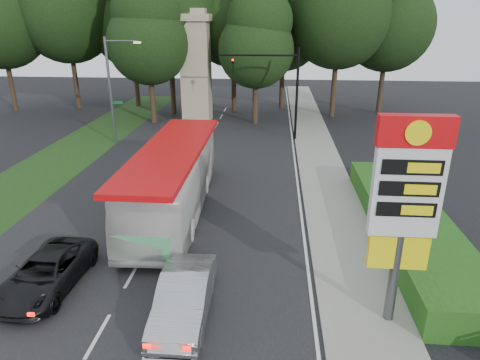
# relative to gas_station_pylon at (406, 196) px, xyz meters

# --- Properties ---
(ground) EXTENTS (120.00, 120.00, 0.00)m
(ground) POSITION_rel_gas_station_pylon_xyz_m (-9.20, -1.99, -4.45)
(ground) COLOR black
(ground) RESTS_ON ground
(road_surface) EXTENTS (14.00, 80.00, 0.02)m
(road_surface) POSITION_rel_gas_station_pylon_xyz_m (-9.20, 10.01, -4.44)
(road_surface) COLOR black
(road_surface) RESTS_ON ground
(sidewalk_right) EXTENTS (3.00, 80.00, 0.12)m
(sidewalk_right) POSITION_rel_gas_station_pylon_xyz_m (-0.70, 10.01, -4.39)
(sidewalk_right) COLOR gray
(sidewalk_right) RESTS_ON ground
(grass_verge_left) EXTENTS (5.00, 50.00, 0.02)m
(grass_verge_left) POSITION_rel_gas_station_pylon_xyz_m (-18.70, 16.01, -4.44)
(grass_verge_left) COLOR #193814
(grass_verge_left) RESTS_ON ground
(hedge) EXTENTS (3.00, 14.00, 1.20)m
(hedge) POSITION_rel_gas_station_pylon_xyz_m (2.30, 6.01, -3.85)
(hedge) COLOR #1E5015
(hedge) RESTS_ON ground
(gas_station_pylon) EXTENTS (2.10, 0.45, 6.85)m
(gas_station_pylon) POSITION_rel_gas_station_pylon_xyz_m (0.00, 0.00, 0.00)
(gas_station_pylon) COLOR #59595E
(gas_station_pylon) RESTS_ON ground
(traffic_signal_mast) EXTENTS (6.10, 0.35, 7.20)m
(traffic_signal_mast) POSITION_rel_gas_station_pylon_xyz_m (-3.52, 22.00, 0.22)
(traffic_signal_mast) COLOR black
(traffic_signal_mast) RESTS_ON ground
(streetlight_signs) EXTENTS (2.75, 0.98, 8.00)m
(streetlight_signs) POSITION_rel_gas_station_pylon_xyz_m (-16.19, 20.01, -0.01)
(streetlight_signs) COLOR #59595E
(streetlight_signs) RESTS_ON ground
(monument) EXTENTS (3.00, 3.00, 10.05)m
(monument) POSITION_rel_gas_station_pylon_xyz_m (-11.20, 28.01, 0.66)
(monument) COLOR tan
(monument) RESTS_ON ground
(tree_west_near) EXTENTS (8.40, 8.40, 16.50)m
(tree_west_near) POSITION_rel_gas_station_pylon_xyz_m (-19.20, 35.01, 5.57)
(tree_west_near) COLOR #2D2116
(tree_west_near) RESTS_ON ground
(tree_east_near) EXTENTS (8.12, 8.12, 15.95)m
(tree_east_near) POSITION_rel_gas_station_pylon_xyz_m (-3.20, 35.01, 5.23)
(tree_east_near) COLOR #2D2116
(tree_east_near) RESTS_ON ground
(tree_far_east) EXTENTS (8.68, 8.68, 17.05)m
(tree_far_east) POSITION_rel_gas_station_pylon_xyz_m (6.80, 33.01, 5.90)
(tree_far_east) COLOR #2D2116
(tree_far_east) RESTS_ON ground
(tree_monument_left) EXTENTS (7.28, 7.28, 14.30)m
(tree_monument_left) POSITION_rel_gas_station_pylon_xyz_m (-15.20, 27.01, 4.23)
(tree_monument_left) COLOR #2D2116
(tree_monument_left) RESTS_ON ground
(tree_monument_right) EXTENTS (6.72, 6.72, 13.20)m
(tree_monument_right) POSITION_rel_gas_station_pylon_xyz_m (-5.70, 27.51, 3.56)
(tree_monument_right) COLOR #2D2116
(tree_monument_right) RESTS_ON ground
(transit_bus) EXTENTS (3.29, 12.24, 3.38)m
(transit_bus) POSITION_rel_gas_station_pylon_xyz_m (-8.86, 7.89, -2.76)
(transit_bus) COLOR silver
(transit_bus) RESTS_ON ground
(sedan_silver) EXTENTS (1.68, 4.61, 1.51)m
(sedan_silver) POSITION_rel_gas_station_pylon_xyz_m (-6.67, -0.35, -3.69)
(sedan_silver) COLOR #A3A5AB
(sedan_silver) RESTS_ON ground
(suv_charcoal) EXTENTS (2.29, 4.73, 1.30)m
(suv_charcoal) POSITION_rel_gas_station_pylon_xyz_m (-12.00, 0.87, -3.80)
(suv_charcoal) COLOR black
(suv_charcoal) RESTS_ON ground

